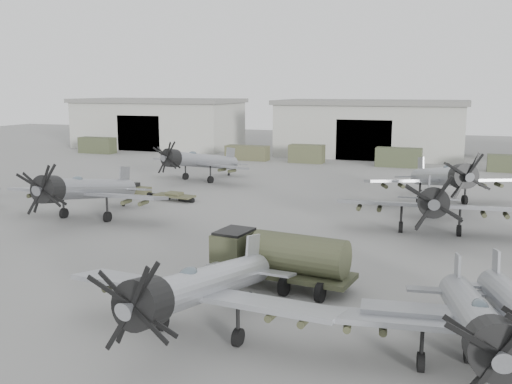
# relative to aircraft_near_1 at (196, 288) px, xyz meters

# --- Properties ---
(ground) EXTENTS (220.00, 220.00, 0.00)m
(ground) POSITION_rel_aircraft_near_1_xyz_m (-3.82, 8.13, -2.26)
(ground) COLOR slate
(ground) RESTS_ON ground
(hangar_left) EXTENTS (29.00, 14.80, 8.70)m
(hangar_left) POSITION_rel_aircraft_near_1_xyz_m (-41.82, 70.09, 2.11)
(hangar_left) COLOR #A2A398
(hangar_left) RESTS_ON ground
(hangar_center) EXTENTS (29.00, 14.80, 8.70)m
(hangar_center) POSITION_rel_aircraft_near_1_xyz_m (-3.82, 70.09, 2.11)
(hangar_center) COLOR #A2A398
(hangar_center) RESTS_ON ground
(support_truck_0) EXTENTS (6.08, 2.20, 2.60)m
(support_truck_0) POSITION_rel_aircraft_near_1_xyz_m (-46.53, 58.13, -0.96)
(support_truck_0) COLOR #3A3F29
(support_truck_0) RESTS_ON ground
(support_truck_2) EXTENTS (6.43, 2.20, 2.15)m
(support_truck_2) POSITION_rel_aircraft_near_1_xyz_m (-20.12, 58.13, -1.18)
(support_truck_2) COLOR #47482F
(support_truck_2) RESTS_ON ground
(support_truck_3) EXTENTS (4.96, 2.20, 2.58)m
(support_truck_3) POSITION_rel_aircraft_near_1_xyz_m (-10.99, 58.13, -0.97)
(support_truck_3) COLOR #44472E
(support_truck_3) RESTS_ON ground
(support_truck_4) EXTENTS (6.06, 2.20, 2.59)m
(support_truck_4) POSITION_rel_aircraft_near_1_xyz_m (1.87, 58.13, -0.96)
(support_truck_4) COLOR #3B422B
(support_truck_4) RESTS_ON ground
(support_truck_5) EXTENTS (5.52, 2.20, 2.16)m
(support_truck_5) POSITION_rel_aircraft_near_1_xyz_m (15.77, 58.13, -1.18)
(support_truck_5) COLOR #3B412A
(support_truck_5) RESTS_ON ground
(aircraft_near_1) EXTENTS (12.45, 11.20, 4.96)m
(aircraft_near_1) POSITION_rel_aircraft_near_1_xyz_m (0.00, 0.00, 0.00)
(aircraft_near_1) COLOR #989BA1
(aircraft_near_1) RESTS_ON ground
(aircraft_mid_1) EXTENTS (13.73, 12.35, 5.51)m
(aircraft_mid_1) POSITION_rel_aircraft_near_1_xyz_m (-18.33, 16.85, 0.25)
(aircraft_mid_1) COLOR gray
(aircraft_mid_1) RESTS_ON ground
(aircraft_mid_2) EXTENTS (13.56, 12.20, 5.40)m
(aircraft_mid_2) POSITION_rel_aircraft_near_1_xyz_m (8.16, 21.70, 0.20)
(aircraft_mid_2) COLOR gray
(aircraft_mid_2) RESTS_ON ground
(aircraft_far_0) EXTENTS (13.08, 11.78, 5.24)m
(aircraft_far_0) POSITION_rel_aircraft_near_1_xyz_m (-18.41, 37.66, 0.13)
(aircraft_far_0) COLOR gray
(aircraft_far_0) RESTS_ON ground
(aircraft_far_1) EXTENTS (13.78, 12.47, 5.61)m
(aircraft_far_1) POSITION_rel_aircraft_near_1_xyz_m (8.60, 33.43, 0.30)
(aircraft_far_1) COLOR gray
(aircraft_far_1) RESTS_ON ground
(aircraft_extra_958) EXTENTS (12.15, 10.94, 4.83)m
(aircraft_extra_958) POSITION_rel_aircraft_near_1_xyz_m (10.98, 0.50, -0.06)
(aircraft_extra_958) COLOR gray
(aircraft_extra_958) RESTS_ON ground
(fuel_tanker) EXTENTS (7.93, 3.44, 2.96)m
(fuel_tanker) POSITION_rel_aircraft_near_1_xyz_m (1.31, 7.50, -0.56)
(fuel_tanker) COLOR #353925
(fuel_tanker) RESTS_ON ground
(tug_trailer) EXTENTS (7.05, 2.13, 1.40)m
(tug_trailer) POSITION_rel_aircraft_near_1_xyz_m (-17.85, 26.90, -1.73)
(tug_trailer) COLOR #43432B
(tug_trailer) RESTS_ON ground
(ground_crew) EXTENTS (0.73, 0.85, 1.98)m
(ground_crew) POSITION_rel_aircraft_near_1_xyz_m (-19.82, 25.87, -1.27)
(ground_crew) COLOR #49472F
(ground_crew) RESTS_ON ground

